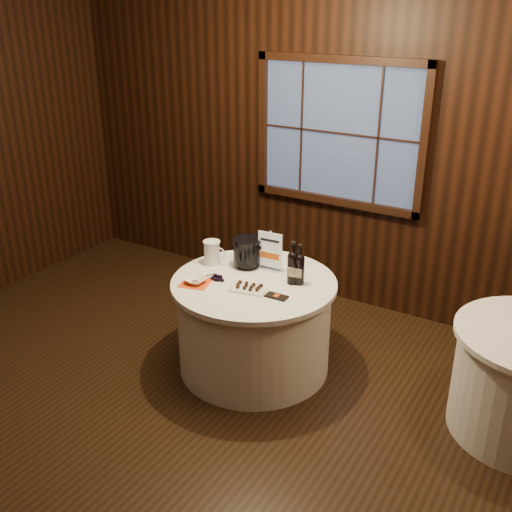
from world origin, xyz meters
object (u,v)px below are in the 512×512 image
Objects in this scene: grape_bunch at (218,277)px; cracker_bowl at (195,281)px; main_table at (254,324)px; chocolate_plate at (249,288)px; chocolate_box at (277,296)px; sign_stand at (270,257)px; ice_bucket at (247,252)px; port_bottle_left at (293,265)px; port_bottle_right at (299,267)px; glass_pitcher at (212,252)px.

grape_bunch is 1.21× the size of cracker_bowl.
main_table is 0.43m from chocolate_plate.
chocolate_plate is at bearing 177.61° from chocolate_box.
chocolate_box is (0.28, -0.39, -0.11)m from sign_stand.
port_bottle_left is at bearing -9.71° from ice_bucket.
grape_bunch is (-0.25, -0.37, -0.09)m from sign_stand.
ice_bucket is 0.51m from cracker_bowl.
port_bottle_right is at bearing 31.16° from cracker_bowl.
ice_bucket is 0.35m from grape_bunch.
port_bottle_right is 1.94× the size of chocolate_box.
chocolate_plate is (0.05, -0.15, 0.40)m from main_table.
glass_pitcher reaches higher than chocolate_plate.
chocolate_box is (0.24, -0.00, -0.01)m from chocolate_plate.
main_table is 6.43× the size of glass_pitcher.
ice_bucket is at bearing 70.12° from cracker_bowl.
grape_bunch is 0.18m from cracker_bowl.
glass_pitcher is at bearing 105.49° from cracker_bowl.
glass_pitcher is at bearing 168.27° from main_table.
glass_pitcher is at bearing 170.97° from port_bottle_right.
sign_stand is 0.29m from port_bottle_left.
port_bottle_right reaches higher than glass_pitcher.
sign_stand is 0.46m from grape_bunch.
port_bottle_left is at bearing 50.23° from chocolate_plate.
main_table is at bearing 28.23° from grape_bunch.
port_bottle_right is 2.07× the size of cracker_bowl.
port_bottle_right is 0.63m from grape_bunch.
cracker_bowl reaches higher than main_table.
port_bottle_left is at bearing 24.15° from main_table.
cracker_bowl is (-0.63, -0.39, -0.13)m from port_bottle_left.
ice_bucket is 1.20× the size of glass_pitcher.
port_bottle_right is (0.31, -0.10, 0.03)m from sign_stand.
chocolate_plate is 1.94× the size of cracker_bowl.
port_bottle_left is (0.26, -0.12, 0.03)m from sign_stand.
grape_bunch is (-0.29, 0.01, 0.01)m from chocolate_plate.
cracker_bowl is at bearing -163.24° from chocolate_plate.
chocolate_box is (0.02, -0.27, -0.14)m from port_bottle_left.
sign_stand is at bearing 3.79° from glass_pitcher.
sign_stand reaches higher than chocolate_box.
ice_bucket is 0.29m from glass_pitcher.
grape_bunch is 0.94× the size of glass_pitcher.
grape_bunch reaches higher than chocolate_box.
glass_pitcher is (-0.46, -0.15, -0.01)m from sign_stand.
sign_stand is 0.40m from chocolate_plate.
port_bottle_left is 0.73m from glass_pitcher.
ice_bucket is 0.60m from chocolate_box.
cracker_bowl is (0.10, -0.36, -0.08)m from glass_pitcher.
port_bottle_left is at bearing 31.83° from cracker_bowl.
chocolate_plate is at bearing -2.91° from grape_bunch.
port_bottle_right is 1.33× the size of ice_bucket.
grape_bunch is (-0.51, -0.25, -0.13)m from port_bottle_left.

